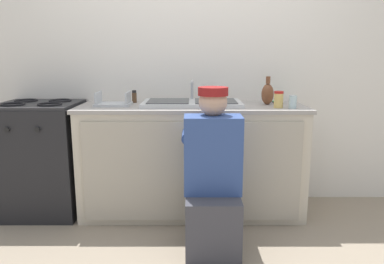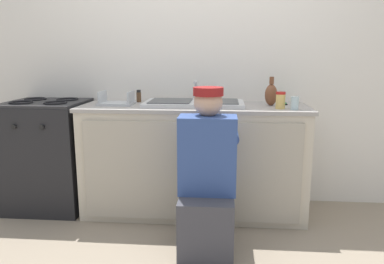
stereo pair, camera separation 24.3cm
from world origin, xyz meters
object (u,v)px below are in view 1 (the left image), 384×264
Objects in this scene: spice_bottle_pepper at (134,97)px; sink_double_basin at (192,103)px; plumber_person at (213,184)px; vase_decorative at (267,94)px; dish_rack_tray at (113,103)px; cell_phone at (277,102)px; stove_range at (42,158)px; condiment_jar at (279,99)px; water_glass at (293,102)px.

sink_double_basin is at bearing -18.64° from spice_bottle_pepper.
vase_decorative reaches higher than plumber_person.
plumber_person is at bearing -125.58° from vase_decorative.
dish_rack_tray is 1.37m from cell_phone.
sink_double_basin reaches higher than stove_range.
spice_bottle_pepper is (-1.16, 0.32, -0.01)m from condiment_jar.
condiment_jar is (1.92, -0.15, 0.51)m from stove_range.
sink_double_basin is 0.69m from condiment_jar.
sink_double_basin is 0.52m from spice_bottle_pepper.
cell_phone is at bearing 3.98° from stove_range.
stove_range is 4.09× the size of vase_decorative.
plumber_person is at bearing -145.16° from water_glass.
vase_decorative reaches higher than water_glass.
water_glass is (0.63, 0.44, 0.50)m from plumber_person.
spice_bottle_pepper is 0.75× the size of cell_phone.
plumber_person is 4.80× the size of vase_decorative.
condiment_jar is 0.91× the size of cell_phone.
stove_range is 0.78m from dish_rack_tray.
water_glass is at bearing -14.55° from sink_double_basin.
condiment_jar reaches higher than cell_phone.
plumber_person is 1.07m from cell_phone.
spice_bottle_pepper is at bearing 53.86° from dish_rack_tray.
spice_bottle_pepper is (-0.49, 0.17, 0.03)m from sink_double_basin.
sink_double_basin reaches higher than water_glass.
cell_phone is (-0.04, 0.33, -0.04)m from water_glass.
water_glass is 0.71× the size of cell_phone.
stove_range is 9.41× the size of water_glass.
sink_double_basin reaches higher than condiment_jar.
condiment_jar is at bearing -101.01° from cell_phone.
vase_decorative reaches higher than stove_range.
cell_phone is at bearing 10.62° from sink_double_basin.
stove_range is at bearing -179.90° from sink_double_basin.
water_glass reaches higher than stove_range.
water_glass is (2.02, -0.20, 0.49)m from stove_range.
vase_decorative is 1.64× the size of cell_phone.
condiment_jar reaches higher than spice_bottle_pepper.
stove_range is at bearing -176.02° from cell_phone.
spice_bottle_pepper reaches higher than stove_range.
sink_double_basin is at bearing 167.08° from condiment_jar.
vase_decorative is at bearing 3.47° from sink_double_basin.
cell_phone is at bearing 43.27° from vase_decorative.
plumber_person is at bearing -77.73° from sink_double_basin.
water_glass is (0.10, -0.05, -0.01)m from condiment_jar.
condiment_jar is at bearing 42.32° from plumber_person.
plumber_person is at bearing -38.24° from dish_rack_tray.
condiment_jar is at bearing -5.57° from dish_rack_tray.
vase_decorative is (1.88, 0.04, 0.53)m from stove_range.
sink_double_basin is 0.62m from vase_decorative.
sink_double_basin is 5.71× the size of cell_phone.
plumber_person reaches higher than sink_double_basin.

